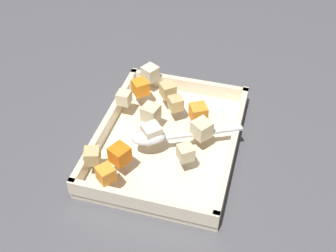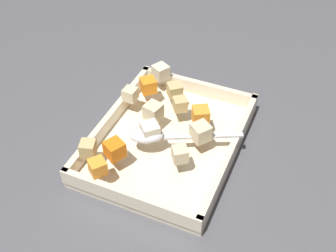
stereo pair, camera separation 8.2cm
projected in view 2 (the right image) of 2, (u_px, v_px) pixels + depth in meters
name	position (u px, v px, depth m)	size (l,w,h in m)	color
ground_plane	(172.00, 147.00, 0.86)	(4.00, 4.00, 0.00)	#4C4C51
baking_dish	(168.00, 142.00, 0.85)	(0.34, 0.26, 0.05)	beige
carrot_chunk_mid_right	(115.00, 149.00, 0.77)	(0.03, 0.03, 0.03)	orange
carrot_chunk_far_right	(148.00, 85.00, 0.91)	(0.03, 0.03, 0.03)	orange
carrot_chunk_under_handle	(201.00, 115.00, 0.84)	(0.03, 0.03, 0.03)	orange
carrot_chunk_heap_top	(98.00, 167.00, 0.74)	(0.03, 0.03, 0.03)	orange
potato_chunk_back_center	(153.00, 111.00, 0.85)	(0.03, 0.03, 0.03)	beige
potato_chunk_near_spoon	(200.00, 133.00, 0.80)	(0.03, 0.03, 0.03)	beige
potato_chunk_near_left	(130.00, 94.00, 0.89)	(0.03, 0.03, 0.03)	beige
potato_chunk_corner_nw	(88.00, 148.00, 0.77)	(0.03, 0.03, 0.03)	tan
potato_chunk_mid_left	(175.00, 90.00, 0.90)	(0.03, 0.03, 0.03)	tan
potato_chunk_front_center	(180.00, 154.00, 0.76)	(0.03, 0.03, 0.03)	beige
potato_chunk_corner_sw	(180.00, 104.00, 0.86)	(0.03, 0.03, 0.03)	tan
parsnip_chunk_corner_ne	(150.00, 131.00, 0.80)	(0.03, 0.03, 0.03)	silver
parsnip_chunk_near_right	(161.00, 72.00, 0.94)	(0.03, 0.03, 0.03)	beige
serving_spoon	(154.00, 135.00, 0.80)	(0.12, 0.20, 0.02)	silver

